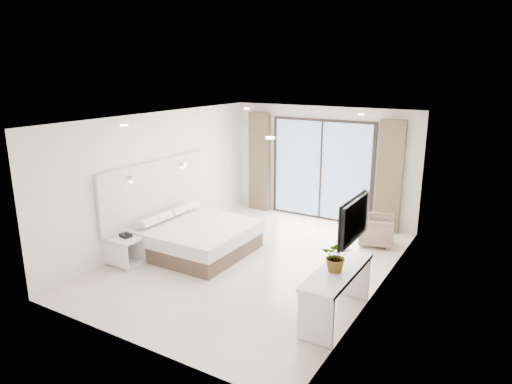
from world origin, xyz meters
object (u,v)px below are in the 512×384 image
nightstand (124,251)px  console_desk (337,282)px  armchair (377,229)px  bed (196,237)px

nightstand → console_desk: (4.06, 0.22, 0.30)m
nightstand → armchair: bearing=42.1°
nightstand → armchair: size_ratio=0.86×
bed → nightstand: (-0.74, -1.18, -0.03)m
bed → armchair: size_ratio=2.99×
bed → nightstand: bearing=-122.0°
bed → nightstand: 1.39m
nightstand → console_desk: console_desk is taller
bed → armchair: bed is taller
armchair → bed: bearing=112.4°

